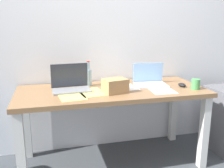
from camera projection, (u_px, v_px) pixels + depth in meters
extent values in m
plane|color=#42474C|center=(112.00, 161.00, 2.52)|extent=(8.00, 8.00, 0.00)
cube|color=white|center=(102.00, 28.00, 2.61)|extent=(5.20, 0.08, 2.60)
cube|color=olive|center=(112.00, 91.00, 2.35)|extent=(1.74, 0.72, 0.04)
cube|color=silver|center=(21.00, 154.00, 1.96)|extent=(0.07, 0.07, 0.71)
cube|color=silver|center=(204.00, 132.00, 2.35)|extent=(0.07, 0.07, 0.71)
cube|color=silver|center=(27.00, 124.00, 2.53)|extent=(0.07, 0.07, 0.71)
cube|color=silver|center=(173.00, 111.00, 2.92)|extent=(0.07, 0.07, 0.71)
cube|color=gray|center=(72.00, 91.00, 2.26)|extent=(0.35, 0.21, 0.02)
cube|color=#333842|center=(69.00, 75.00, 2.33)|extent=(0.34, 0.06, 0.22)
cube|color=silver|center=(151.00, 85.00, 2.46)|extent=(0.33, 0.26, 0.02)
cube|color=#8CB7EA|center=(148.00, 72.00, 2.55)|extent=(0.31, 0.06, 0.19)
cylinder|color=#99B7C1|center=(89.00, 78.00, 2.46)|extent=(0.06, 0.06, 0.16)
cylinder|color=#99B7C1|center=(88.00, 66.00, 2.43)|extent=(0.03, 0.03, 0.08)
cylinder|color=#B21E19|center=(88.00, 61.00, 2.42)|extent=(0.03, 0.03, 0.01)
ellipsoid|color=black|center=(182.00, 85.00, 2.44)|extent=(0.06, 0.10, 0.03)
cube|color=tan|center=(116.00, 86.00, 2.23)|extent=(0.23, 0.20, 0.12)
cylinder|color=#4C9E56|center=(196.00, 84.00, 2.34)|extent=(0.08, 0.08, 0.09)
cube|color=#F4E06B|center=(72.00, 96.00, 2.13)|extent=(0.24, 0.32, 0.00)
cube|color=#F4E06B|center=(91.00, 92.00, 2.24)|extent=(0.26, 0.33, 0.00)
cube|color=white|center=(124.00, 87.00, 2.42)|extent=(0.23, 0.31, 0.00)
cube|color=white|center=(161.00, 90.00, 2.32)|extent=(0.23, 0.31, 0.00)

